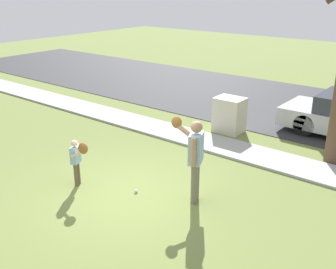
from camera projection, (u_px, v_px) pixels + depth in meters
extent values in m
plane|color=olive|center=(216.00, 147.00, 11.26)|extent=(48.00, 48.00, 0.00)
cube|color=#A3A39E|center=(218.00, 145.00, 11.33)|extent=(36.00, 1.20, 0.06)
cube|color=#2D2D30|center=(289.00, 106.00, 15.00)|extent=(36.00, 6.80, 0.02)
cylinder|color=#6B6656|center=(194.00, 184.00, 8.22)|extent=(0.14, 0.14, 0.89)
cylinder|color=#6B6656|center=(196.00, 180.00, 8.38)|extent=(0.14, 0.14, 0.89)
cube|color=#8CADC6|center=(196.00, 148.00, 8.04)|extent=(0.39, 0.48, 0.63)
sphere|color=#A87A5B|center=(197.00, 127.00, 7.88)|extent=(0.24, 0.24, 0.24)
cylinder|color=#A87A5B|center=(193.00, 152.00, 7.79)|extent=(0.10, 0.10, 0.59)
cylinder|color=#A87A5B|center=(186.00, 132.00, 8.26)|extent=(0.54, 0.31, 0.42)
ellipsoid|color=brown|center=(177.00, 122.00, 8.24)|extent=(0.26, 0.21, 0.26)
cylinder|color=brown|center=(78.00, 173.00, 9.10)|extent=(0.09, 0.09, 0.54)
cylinder|color=brown|center=(76.00, 175.00, 9.00)|extent=(0.09, 0.09, 0.54)
cube|color=#8CADC6|center=(75.00, 155.00, 8.88)|extent=(0.24, 0.30, 0.38)
sphere|color=beige|center=(74.00, 143.00, 8.79)|extent=(0.15, 0.15, 0.15)
cylinder|color=beige|center=(79.00, 152.00, 9.03)|extent=(0.06, 0.06, 0.36)
cylinder|color=beige|center=(78.00, 153.00, 8.65)|extent=(0.33, 0.19, 0.26)
ellipsoid|color=brown|center=(83.00, 148.00, 8.58)|extent=(0.26, 0.21, 0.26)
sphere|color=white|center=(136.00, 191.00, 8.78)|extent=(0.07, 0.07, 0.07)
cube|color=beige|center=(229.00, 115.00, 12.20)|extent=(0.85, 0.67, 1.08)
cylinder|color=black|center=(305.00, 125.00, 11.95)|extent=(0.64, 0.22, 0.64)
cylinder|color=black|center=(322.00, 112.00, 13.11)|extent=(0.64, 0.22, 0.64)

